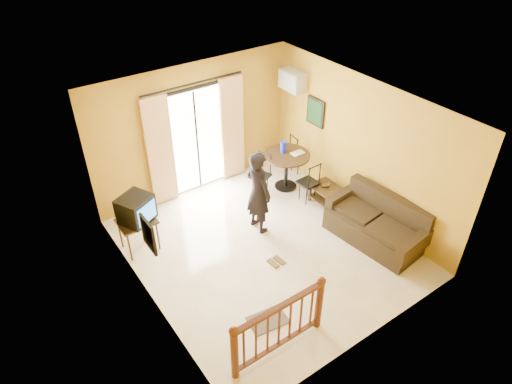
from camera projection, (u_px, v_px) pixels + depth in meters
ground at (265, 247)px, 8.52m from camera, size 5.00×5.00×0.00m
room_shell at (266, 170)px, 7.54m from camera, size 5.00×5.00×5.00m
balcony_door at (197, 140)px, 9.46m from camera, size 2.25×0.14×2.46m
tv_table at (137, 224)px, 8.18m from camera, size 0.65×0.54×0.65m
television at (136, 209)px, 8.00m from camera, size 0.71×0.68×0.49m
picture_left at (148, 234)px, 6.45m from camera, size 0.05×0.42×0.52m
dining_table at (287, 161)px, 9.78m from camera, size 0.99×0.99×0.83m
water_jug at (283, 147)px, 9.69m from camera, size 0.13×0.13×0.25m
serving_tray at (298, 153)px, 9.71m from camera, size 0.28×0.19×0.02m
dining_chairs at (288, 187)px, 10.12m from camera, size 1.75×1.43×0.95m
air_conditioner at (292, 81)px, 9.56m from camera, size 0.31×0.60×0.40m
botanical_print at (315, 112)px, 9.48m from camera, size 0.05×0.50×0.60m
coffee_table at (331, 196)px, 9.39m from camera, size 0.51×0.93×0.41m
bowl at (325, 185)px, 9.42m from camera, size 0.20×0.20×0.06m
sofa at (377, 224)px, 8.53m from camera, size 1.07×2.00×0.91m
standing_person at (258, 192)px, 8.51m from camera, size 0.44×0.64×1.70m
stair_balustrade at (279, 324)px, 6.39m from camera, size 1.63×0.13×1.04m
doormat at (268, 320)px, 7.13m from camera, size 0.65×0.48×0.02m
sandals at (276, 262)px, 8.19m from camera, size 0.26×0.26×0.03m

